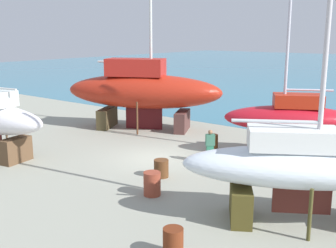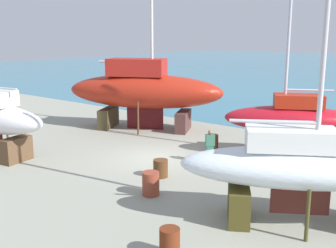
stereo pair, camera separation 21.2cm
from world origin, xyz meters
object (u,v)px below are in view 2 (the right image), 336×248
Objects in this scene: barrel_tipped_center at (212,143)px; worker at (210,146)px; sailboat_mid_port at (144,90)px; barrel_tar_black at (151,184)px; barrel_tipped_left at (170,242)px; barrel_rust_near at (161,168)px; sailboat_large_starboard at (301,168)px; sailboat_far_slipway at (291,120)px.

worker is at bearing -60.92° from barrel_tipped_center.
sailboat_mid_port is 11.92m from barrel_tar_black.
sailboat_mid_port reaches higher than barrel_tar_black.
sailboat_mid_port is at bearing 134.27° from barrel_tipped_left.
barrel_tipped_center reaches higher than barrel_rust_near.
barrel_rust_near is 2.16m from barrel_tar_black.
barrel_rust_near is at bearing 142.97° from sailboat_large_starboard.
barrel_tipped_center is 11.18m from barrel_tipped_left.
worker is at bearing 116.34° from sailboat_large_starboard.
barrel_tar_black is at bearing -60.76° from barrel_rust_near.
barrel_tipped_center is at bearing -40.69° from sailboat_mid_port.
barrel_tipped_left is at bearing 159.70° from worker.
barrel_tipped_left is at bearing -42.44° from barrel_tar_black.
worker is 1.85× the size of barrel_tipped_center.
barrel_tipped_center reaches higher than barrel_tipped_left.
barrel_tipped_center is at bearing 102.46° from barrel_tar_black.
barrel_rust_near is (-3.17, -6.74, -1.53)m from sailboat_far_slipway.
barrel_tipped_left is at bearing -146.67° from sailboat_large_starboard.
sailboat_far_slipway is at bearing 25.57° from barrel_tipped_center.
sailboat_large_starboard is at bearing 12.62° from barrel_tar_black.
barrel_rust_near is 6.73m from barrel_tipped_left.
barrel_tar_black is 1.05× the size of barrel_tipped_center.
sailboat_far_slipway is 7.60m from barrel_rust_near.
sailboat_mid_port reaches higher than sailboat_far_slipway.
barrel_rust_near is at bearing 35.60° from sailboat_far_slipway.
sailboat_large_starboard reaches higher than sailboat_far_slipway.
barrel_rust_near is (-6.55, 0.65, -1.56)m from sailboat_large_starboard.
barrel_tipped_left is (3.43, -3.13, -0.05)m from barrel_tar_black.
sailboat_far_slipway is at bearing 83.23° from sailboat_large_starboard.
sailboat_large_starboard is at bearing -5.70° from barrel_rust_near.
sailboat_mid_port is 19.45× the size of barrel_tipped_center.
barrel_rust_near is at bearing 119.24° from barrel_tar_black.
sailboat_large_starboard is at bearing -168.25° from worker.
sailboat_far_slipway reaches higher than barrel_tar_black.
barrel_rust_near is 0.84× the size of barrel_tar_black.
sailboat_large_starboard is 9.14m from barrel_tipped_center.
sailboat_far_slipway is at bearing 96.37° from barrel_tipped_left.
barrel_tar_black reaches higher than barrel_tipped_left.
barrel_tipped_center is at bearing 116.28° from barrel_tipped_left.
sailboat_mid_port is 22.02× the size of barrel_rust_near.
sailboat_large_starboard reaches higher than barrel_tar_black.
sailboat_large_starboard is 15.75× the size of barrel_rust_near.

